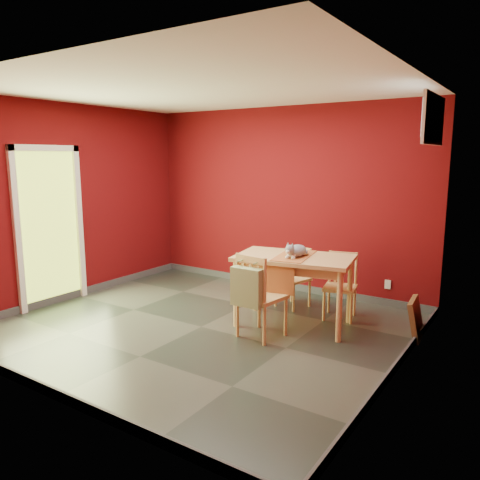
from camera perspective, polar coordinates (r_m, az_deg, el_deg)
The scene contains 13 objects.
ground at distance 5.63m, azimuth -4.73°, elevation -10.50°, with size 4.50×4.50×0.00m, color #2D342D.
room_shell at distance 5.62m, azimuth -4.73°, elevation -10.02°, with size 4.50×4.50×4.50m.
doorway at distance 6.70m, azimuth -22.25°, elevation 2.04°, with size 0.06×1.01×2.13m.
window at distance 5.25m, azimuth 22.47°, elevation 13.41°, with size 0.05×0.90×0.50m.
outlet_plate at distance 6.57m, azimuth 17.57°, elevation -5.19°, with size 0.08×0.01×0.12m, color silver.
dining_table at distance 5.52m, azimuth 6.62°, elevation -3.01°, with size 1.46×1.02×0.84m.
table_runner at distance 5.40m, azimuth 6.03°, elevation -2.79°, with size 0.49×0.81×0.38m.
chair_far_left at distance 6.29m, azimuth 6.69°, elevation -4.43°, with size 0.45×0.45×0.80m.
chair_far_right at distance 5.95m, azimuth 12.17°, elevation -5.37°, with size 0.45×0.45×0.81m.
chair_near at distance 5.16m, azimuth 2.36°, elevation -6.71°, with size 0.50×0.50×0.95m.
tote_bag at distance 4.95m, azimuth 0.83°, elevation -5.76°, with size 0.35×0.20×0.49m.
cat at distance 5.43m, azimuth 6.92°, elevation -1.04°, with size 0.21×0.39×0.20m, color slate, non-canonical shape.
picture_frame at distance 5.56m, azimuth 20.64°, elevation -9.00°, with size 0.19×0.46×0.45m.
Camera 1 is at (3.27, -4.13, 1.98)m, focal length 35.00 mm.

